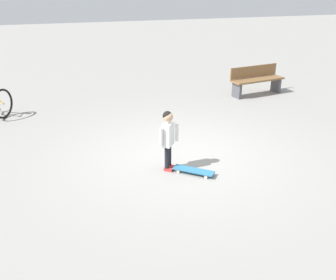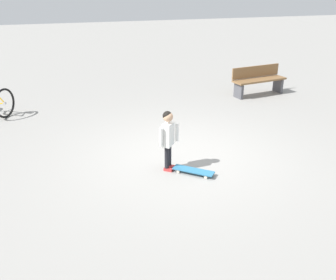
# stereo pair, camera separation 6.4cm
# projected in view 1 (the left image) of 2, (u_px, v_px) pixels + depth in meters

# --- Properties ---
(ground_plane) EXTENTS (50.00, 50.00, 0.00)m
(ground_plane) POSITION_uv_depth(u_px,v_px,m) (184.00, 155.00, 7.20)
(ground_plane) COLOR gray
(child_person) EXTENTS (0.38, 0.28, 1.06)m
(child_person) POSITION_uv_depth(u_px,v_px,m) (168.00, 134.00, 6.41)
(child_person) COLOR black
(child_person) RESTS_ON ground
(skateboard) EXTENTS (0.66, 0.61, 0.07)m
(skateboard) POSITION_uv_depth(u_px,v_px,m) (194.00, 171.00, 6.48)
(skateboard) COLOR teal
(skateboard) RESTS_ON ground
(street_bench) EXTENTS (1.65, 0.68, 0.80)m
(street_bench) POSITION_uv_depth(u_px,v_px,m) (256.00, 80.00, 10.86)
(street_bench) COLOR brown
(street_bench) RESTS_ON ground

